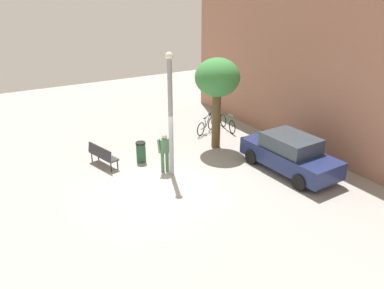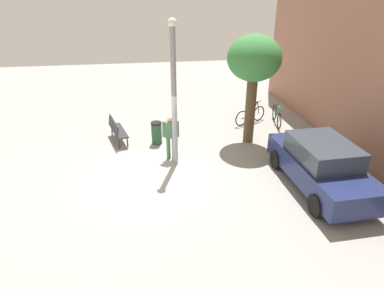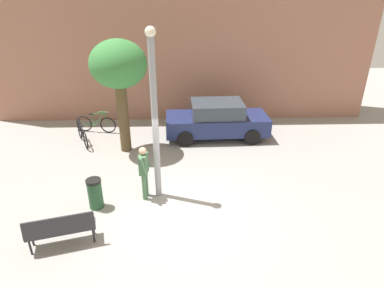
{
  "view_description": "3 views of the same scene",
  "coord_description": "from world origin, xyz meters",
  "px_view_note": "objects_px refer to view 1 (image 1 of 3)",
  "views": [
    {
      "loc": [
        11.42,
        -5.53,
        7.03
      ],
      "look_at": [
        -1.0,
        1.92,
        0.97
      ],
      "focal_mm": 35.36,
      "sensor_mm": 36.0,
      "label": 1
    },
    {
      "loc": [
        9.73,
        -0.2,
        5.76
      ],
      "look_at": [
        -0.19,
        1.32,
        0.95
      ],
      "focal_mm": 31.2,
      "sensor_mm": 36.0,
      "label": 2
    },
    {
      "loc": [
        0.04,
        -7.58,
        5.7
      ],
      "look_at": [
        0.34,
        1.91,
        1.16
      ],
      "focal_mm": 30.51,
      "sensor_mm": 36.0,
      "label": 3
    }
  ],
  "objects_px": {
    "person_by_lamppost": "(165,150)",
    "parked_car_navy": "(290,154)",
    "bicycle_black": "(206,125)",
    "bicycle_green": "(228,123)",
    "lamppost": "(171,113)",
    "park_bench": "(102,154)",
    "plaza_tree": "(217,80)",
    "trash_bin": "(141,152)"
  },
  "relations": [
    {
      "from": "lamppost",
      "to": "parked_car_navy",
      "type": "distance_m",
      "value": 5.13
    },
    {
      "from": "bicycle_black",
      "to": "parked_car_navy",
      "type": "height_order",
      "value": "parked_car_navy"
    },
    {
      "from": "plaza_tree",
      "to": "bicycle_green",
      "type": "xyz_separation_m",
      "value": [
        -1.56,
        1.83,
        -2.84
      ]
    },
    {
      "from": "parked_car_navy",
      "to": "trash_bin",
      "type": "xyz_separation_m",
      "value": [
        -3.93,
        -4.82,
        -0.32
      ]
    },
    {
      "from": "bicycle_black",
      "to": "lamppost",
      "type": "bearing_deg",
      "value": -49.07
    },
    {
      "from": "person_by_lamppost",
      "to": "plaza_tree",
      "type": "distance_m",
      "value": 4.09
    },
    {
      "from": "bicycle_black",
      "to": "parked_car_navy",
      "type": "bearing_deg",
      "value": 4.8
    },
    {
      "from": "lamppost",
      "to": "park_bench",
      "type": "distance_m",
      "value": 3.7
    },
    {
      "from": "plaza_tree",
      "to": "trash_bin",
      "type": "relative_size",
      "value": 4.6
    },
    {
      "from": "lamppost",
      "to": "park_bench",
      "type": "bearing_deg",
      "value": -135.74
    },
    {
      "from": "trash_bin",
      "to": "lamppost",
      "type": "bearing_deg",
      "value": 17.75
    },
    {
      "from": "plaza_tree",
      "to": "parked_car_navy",
      "type": "bearing_deg",
      "value": 17.26
    },
    {
      "from": "lamppost",
      "to": "trash_bin",
      "type": "relative_size",
      "value": 5.37
    },
    {
      "from": "plaza_tree",
      "to": "bicycle_black",
      "type": "height_order",
      "value": "plaza_tree"
    },
    {
      "from": "bicycle_green",
      "to": "trash_bin",
      "type": "height_order",
      "value": "bicycle_green"
    },
    {
      "from": "lamppost",
      "to": "bicycle_green",
      "type": "bearing_deg",
      "value": 121.3
    },
    {
      "from": "bicycle_green",
      "to": "bicycle_black",
      "type": "bearing_deg",
      "value": -103.72
    },
    {
      "from": "lamppost",
      "to": "park_bench",
      "type": "height_order",
      "value": "lamppost"
    },
    {
      "from": "person_by_lamppost",
      "to": "bicycle_black",
      "type": "height_order",
      "value": "person_by_lamppost"
    },
    {
      "from": "person_by_lamppost",
      "to": "trash_bin",
      "type": "relative_size",
      "value": 1.83
    },
    {
      "from": "bicycle_green",
      "to": "parked_car_navy",
      "type": "xyz_separation_m",
      "value": [
        5.2,
        -0.7,
        0.39
      ]
    },
    {
      "from": "bicycle_black",
      "to": "bicycle_green",
      "type": "relative_size",
      "value": 0.92
    },
    {
      "from": "plaza_tree",
      "to": "bicycle_green",
      "type": "relative_size",
      "value": 2.34
    },
    {
      "from": "park_bench",
      "to": "trash_bin",
      "type": "relative_size",
      "value": 1.83
    },
    {
      "from": "park_bench",
      "to": "bicycle_green",
      "type": "xyz_separation_m",
      "value": [
        -0.82,
        7.09,
        -0.16
      ]
    },
    {
      "from": "lamppost",
      "to": "plaza_tree",
      "type": "bearing_deg",
      "value": 114.9
    },
    {
      "from": "parked_car_navy",
      "to": "bicycle_black",
      "type": "bearing_deg",
      "value": -175.2
    },
    {
      "from": "person_by_lamppost",
      "to": "parked_car_navy",
      "type": "xyz_separation_m",
      "value": [
        2.56,
        4.37,
        -0.19
      ]
    },
    {
      "from": "park_bench",
      "to": "plaza_tree",
      "type": "height_order",
      "value": "plaza_tree"
    },
    {
      "from": "lamppost",
      "to": "bicycle_green",
      "type": "height_order",
      "value": "lamppost"
    },
    {
      "from": "person_by_lamppost",
      "to": "bicycle_green",
      "type": "height_order",
      "value": "person_by_lamppost"
    },
    {
      "from": "bicycle_black",
      "to": "bicycle_green",
      "type": "bearing_deg",
      "value": 76.28
    },
    {
      "from": "bicycle_black",
      "to": "bicycle_green",
      "type": "distance_m",
      "value": 1.19
    },
    {
      "from": "person_by_lamppost",
      "to": "park_bench",
      "type": "xyz_separation_m",
      "value": [
        -1.81,
        -2.03,
        -0.42
      ]
    },
    {
      "from": "park_bench",
      "to": "parked_car_navy",
      "type": "height_order",
      "value": "parked_car_navy"
    },
    {
      "from": "bicycle_black",
      "to": "bicycle_green",
      "type": "xyz_separation_m",
      "value": [
        0.28,
        1.16,
        -0.0
      ]
    },
    {
      "from": "park_bench",
      "to": "parked_car_navy",
      "type": "distance_m",
      "value": 7.75
    },
    {
      "from": "plaza_tree",
      "to": "parked_car_navy",
      "type": "distance_m",
      "value": 4.52
    },
    {
      "from": "bicycle_green",
      "to": "trash_bin",
      "type": "xyz_separation_m",
      "value": [
        1.26,
        -5.52,
        0.08
      ]
    },
    {
      "from": "lamppost",
      "to": "bicycle_green",
      "type": "xyz_separation_m",
      "value": [
        -3.01,
        4.96,
        -2.24
      ]
    },
    {
      "from": "park_bench",
      "to": "parked_car_navy",
      "type": "bearing_deg",
      "value": 55.64
    },
    {
      "from": "lamppost",
      "to": "person_by_lamppost",
      "type": "height_order",
      "value": "lamppost"
    }
  ]
}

